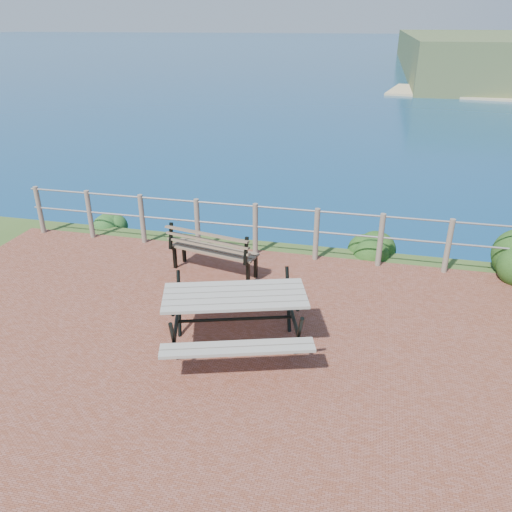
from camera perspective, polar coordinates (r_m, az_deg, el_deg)
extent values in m
cube|color=brown|center=(6.83, -6.67, -11.41)|extent=(10.00, 7.00, 0.12)
plane|color=navy|center=(205.17, 13.82, 23.47)|extent=(1200.00, 1200.00, 0.00)
cylinder|color=#6B5B4C|center=(11.31, -23.49, 4.86)|extent=(0.10, 0.10, 1.00)
cylinder|color=#6B5B4C|center=(10.68, -18.47, 4.55)|extent=(0.10, 0.10, 1.00)
cylinder|color=#6B5B4C|center=(10.14, -12.87, 4.15)|extent=(0.10, 0.10, 1.00)
cylinder|color=#6B5B4C|center=(9.71, -6.71, 3.67)|extent=(0.10, 0.10, 1.00)
cylinder|color=#6B5B4C|center=(9.39, -0.08, 3.11)|extent=(0.10, 0.10, 1.00)
cylinder|color=#6B5B4C|center=(9.22, 6.90, 2.47)|extent=(0.10, 0.10, 1.00)
cylinder|color=#6B5B4C|center=(9.18, 14.04, 1.78)|extent=(0.10, 0.10, 1.00)
cylinder|color=#6B5B4C|center=(9.29, 21.11, 1.07)|extent=(0.10, 0.10, 1.00)
cylinder|color=slate|center=(9.23, -0.08, 5.70)|extent=(9.40, 0.04, 0.04)
cylinder|color=slate|center=(9.38, -0.08, 3.39)|extent=(9.40, 0.04, 0.04)
cube|color=gray|center=(6.58, -2.44, -4.54)|extent=(2.02, 1.30, 0.04)
cube|color=gray|center=(6.74, -2.39, -6.85)|extent=(1.87, 0.83, 0.04)
cube|color=gray|center=(6.74, -2.39, -6.85)|extent=(1.87, 0.83, 0.04)
cylinder|color=black|center=(6.77, -2.39, -7.22)|extent=(1.56, 0.53, 0.05)
cube|color=brown|center=(8.70, -4.82, 0.68)|extent=(1.63, 0.73, 0.04)
cube|color=brown|center=(8.59, -4.88, 2.36)|extent=(1.57, 0.46, 0.36)
cube|color=black|center=(8.79, -4.77, -0.61)|extent=(0.06, 0.07, 0.44)
cube|color=black|center=(8.79, -4.77, -0.61)|extent=(0.06, 0.07, 0.44)
cube|color=black|center=(8.79, -4.77, -0.61)|extent=(0.06, 0.07, 0.44)
cube|color=black|center=(8.79, -4.77, -0.61)|extent=(0.06, 0.07, 0.44)
ellipsoid|color=#224B1C|center=(11.50, -15.92, 3.56)|extent=(0.69, 0.69, 0.39)
ellipsoid|color=#1C3E13|center=(10.00, 13.30, 0.56)|extent=(0.82, 0.82, 0.58)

